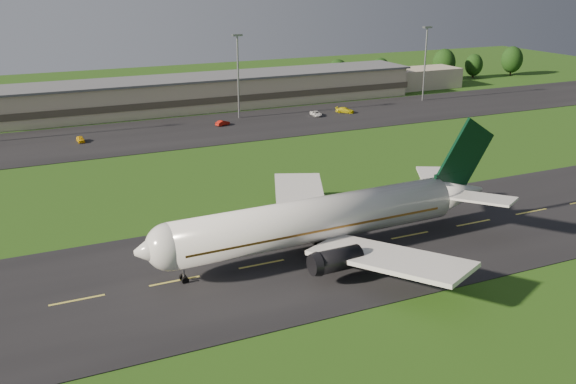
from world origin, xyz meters
name	(u,v)px	position (x,y,z in m)	size (l,w,h in m)	color
ground	(410,236)	(0.00, 0.00, 0.00)	(360.00, 360.00, 0.00)	#1C4110
taxiway	(410,236)	(0.00, 0.00, 0.05)	(220.00, 30.00, 0.10)	black
apron	(231,127)	(0.00, 72.00, 0.05)	(260.00, 30.00, 0.10)	black
airliner	(322,219)	(-13.67, 0.03, 4.66)	(51.28, 42.16, 15.57)	silver
terminal	(223,91)	(6.40, 96.18, 3.99)	(145.00, 16.00, 8.40)	tan
light_mast_centre	(238,66)	(5.00, 80.00, 12.74)	(2.40, 1.20, 20.35)	gray
light_mast_east	(426,55)	(60.00, 80.00, 12.74)	(2.40, 1.20, 20.35)	gray
tree_line	(289,76)	(30.93, 106.75, 5.11)	(200.39, 8.51, 10.33)	black
service_vehicle_a	(80,139)	(-34.00, 71.68, 0.71)	(1.44, 3.58, 1.22)	#E1AD0D
service_vehicle_b	(223,123)	(-1.46, 73.80, 0.70)	(1.27, 3.63, 1.20)	#A1140A
service_vehicle_c	(316,114)	(23.32, 74.02, 0.69)	(1.97, 4.28, 1.19)	silver
service_vehicle_d	(345,110)	(31.75, 74.25, 0.79)	(1.94, 4.78, 1.39)	#CFC00C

